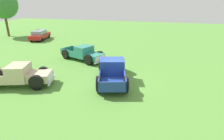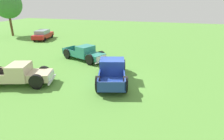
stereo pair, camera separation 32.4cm
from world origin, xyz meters
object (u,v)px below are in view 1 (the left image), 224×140
sedan_distant_a (40,35)px  oak_tree_east (3,5)px  pickup_truck_behind_right (20,76)px  pickup_truck_behind_left (85,54)px  pickup_truck_foreground (112,70)px

sedan_distant_a → oak_tree_east: size_ratio=0.63×
pickup_truck_behind_right → oak_tree_east: bearing=44.1°
sedan_distant_a → pickup_truck_behind_right: bearing=-149.8°
sedan_distant_a → oak_tree_east: bearing=79.5°
pickup_truck_behind_left → sedan_distant_a: size_ratio=1.13×
pickup_truck_behind_right → pickup_truck_behind_left: bearing=-18.0°
pickup_truck_behind_left → pickup_truck_behind_right: (-6.53, 2.13, 0.03)m
sedan_distant_a → pickup_truck_behind_left: bearing=-126.7°
pickup_truck_behind_right → pickup_truck_foreground: bearing=-65.7°
pickup_truck_behind_left → oak_tree_east: (9.07, 17.25, 4.23)m
pickup_truck_behind_right → oak_tree_east: 22.12m
pickup_truck_behind_left → pickup_truck_behind_right: 6.86m
pickup_truck_foreground → pickup_truck_behind_right: bearing=114.3°
pickup_truck_behind_left → sedan_distant_a: 13.05m
pickup_truck_foreground → sedan_distant_a: pickup_truck_foreground is taller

